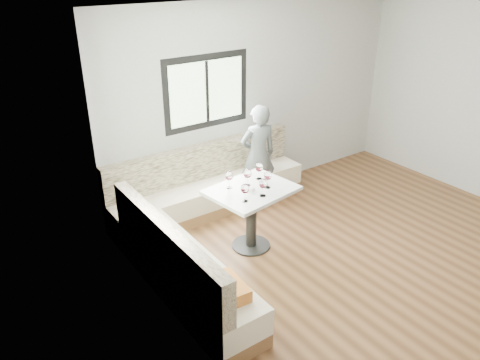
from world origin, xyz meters
name	(u,v)px	position (x,y,z in m)	size (l,w,h in m)	color
room	(391,150)	(-0.08, 0.08, 1.41)	(5.01, 5.01, 2.81)	brown
banquette	(199,219)	(-1.59, 1.62, 0.33)	(2.90, 2.80, 0.95)	olive
table	(251,204)	(-1.12, 1.17, 0.60)	(1.08, 0.89, 0.81)	black
person	(258,155)	(-0.33, 2.09, 0.73)	(0.54, 0.35, 1.47)	#53595B
olive_ramekin	(251,189)	(-1.16, 1.14, 0.82)	(0.09, 0.09, 0.04)	white
wine_glass_a	(245,189)	(-1.37, 0.96, 0.96)	(0.10, 0.10, 0.22)	white
wine_glass_b	(263,184)	(-1.12, 0.95, 0.96)	(0.10, 0.10, 0.22)	white
wine_glass_c	(268,176)	(-0.95, 1.09, 0.96)	(0.10, 0.10, 0.22)	white
wine_glass_d	(248,174)	(-1.11, 1.27, 0.96)	(0.10, 0.10, 0.22)	white
wine_glass_e	(259,168)	(-0.89, 1.34, 0.96)	(0.10, 0.10, 0.22)	white
wine_glass_f	(229,176)	(-1.32, 1.35, 0.96)	(0.10, 0.10, 0.22)	white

